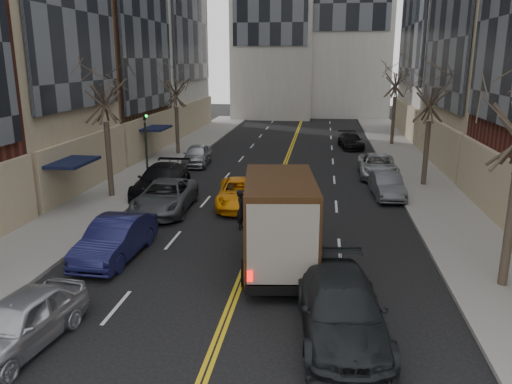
{
  "coord_description": "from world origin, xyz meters",
  "views": [
    {
      "loc": [
        2.65,
        -5.32,
        7.45
      ],
      "look_at": [
        0.04,
        14.17,
        2.2
      ],
      "focal_mm": 35.0,
      "sensor_mm": 36.0,
      "label": 1
    }
  ],
  "objects_px": {
    "pedestrian": "(242,210)",
    "taxi": "(240,193)",
    "observer_sedan": "(341,309)",
    "ups_truck": "(279,221)"
  },
  "relations": [
    {
      "from": "observer_sedan",
      "to": "pedestrian",
      "type": "height_order",
      "value": "pedestrian"
    },
    {
      "from": "ups_truck",
      "to": "observer_sedan",
      "type": "height_order",
      "value": "ups_truck"
    },
    {
      "from": "taxi",
      "to": "pedestrian",
      "type": "bearing_deg",
      "value": -86.27
    },
    {
      "from": "observer_sedan",
      "to": "pedestrian",
      "type": "xyz_separation_m",
      "value": [
        -4.17,
        8.56,
        0.1
      ]
    },
    {
      "from": "pedestrian",
      "to": "taxi",
      "type": "bearing_deg",
      "value": 14.34
    },
    {
      "from": "observer_sedan",
      "to": "pedestrian",
      "type": "relative_size",
      "value": 3.18
    },
    {
      "from": "taxi",
      "to": "pedestrian",
      "type": "distance_m",
      "value": 3.68
    },
    {
      "from": "observer_sedan",
      "to": "taxi",
      "type": "xyz_separation_m",
      "value": [
        -4.83,
        12.17,
        -0.12
      ]
    },
    {
      "from": "ups_truck",
      "to": "taxi",
      "type": "xyz_separation_m",
      "value": [
        -2.7,
        7.6,
        -1.06
      ]
    },
    {
      "from": "ups_truck",
      "to": "pedestrian",
      "type": "bearing_deg",
      "value": 110.01
    }
  ]
}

